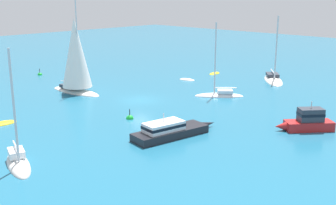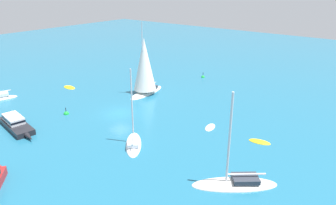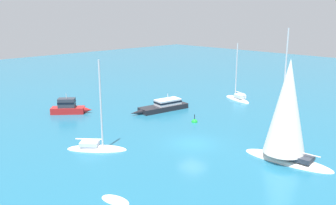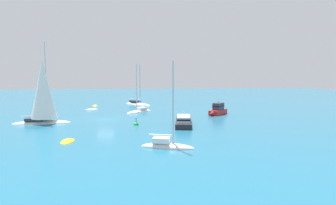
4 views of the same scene
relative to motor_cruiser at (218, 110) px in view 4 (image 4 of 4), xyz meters
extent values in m
plane|color=#1E607F|center=(-18.36, -3.07, -0.78)|extent=(160.00, 160.00, 0.00)
cube|color=#B21E1E|center=(0.09, 0.11, -0.38)|extent=(3.84, 4.12, 0.80)
cone|color=#B21E1E|center=(-1.55, -1.80, -0.38)|extent=(1.28, 1.30, 0.80)
cube|color=#2D333D|center=(0.15, 0.18, 0.60)|extent=(2.28, 2.37, 1.15)
cube|color=black|center=(0.15, 0.18, 0.65)|extent=(2.34, 2.43, 0.24)
cylinder|color=silver|center=(0.15, 0.18, 1.49)|extent=(0.08, 0.08, 0.63)
ellipsoid|color=yellow|center=(-22.18, 15.29, -0.78)|extent=(1.46, 2.55, 0.42)
ellipsoid|color=silver|center=(-22.01, 8.98, -0.78)|extent=(2.46, 1.57, 0.45)
ellipsoid|color=silver|center=(-26.91, -5.74, -0.78)|extent=(8.02, 3.07, 0.81)
cube|color=#2D333D|center=(-27.84, -5.83, -0.17)|extent=(2.50, 1.83, 0.40)
cylinder|color=silver|center=(-26.13, -5.66, 5.07)|extent=(0.13, 0.13, 10.89)
cylinder|color=silver|center=(-27.88, -5.84, 0.27)|extent=(3.52, 0.46, 0.10)
cone|color=white|center=(-26.53, -5.70, 4.01)|extent=(3.86, 3.86, 8.16)
ellipsoid|color=silver|center=(-10.78, -21.36, -0.78)|extent=(5.44, 3.08, 0.91)
cube|color=white|center=(-11.38, -21.15, -0.08)|extent=(1.82, 1.48, 0.50)
cylinder|color=silver|center=(-10.29, -21.53, 3.57)|extent=(0.16, 0.16, 7.80)
cylinder|color=silver|center=(-11.41, -21.14, 0.42)|extent=(2.28, 0.89, 0.13)
ellipsoid|color=yellow|center=(-20.86, -17.75, -0.78)|extent=(1.43, 2.71, 0.44)
cube|color=black|center=(-7.35, -9.62, -0.45)|extent=(3.14, 6.93, 0.66)
cone|color=black|center=(-6.69, -5.55, -0.45)|extent=(0.92, 1.75, 0.66)
cube|color=silver|center=(-7.46, -10.30, 0.26)|extent=(2.19, 3.57, 0.76)
cube|color=black|center=(-7.46, -10.30, 0.29)|extent=(2.24, 3.62, 0.24)
cylinder|color=silver|center=(-7.46, -10.30, 1.00)|extent=(0.08, 0.08, 0.73)
ellipsoid|color=silver|center=(-13.20, 16.71, -0.78)|extent=(6.52, 7.29, 0.93)
cube|color=#2D333D|center=(-13.78, 17.42, -0.11)|extent=(2.64, 2.74, 0.41)
cylinder|color=silver|center=(-12.72, 16.12, 3.82)|extent=(0.20, 0.20, 8.28)
cylinder|color=silver|center=(-13.80, 17.45, 0.34)|extent=(2.29, 2.75, 0.16)
ellipsoid|color=white|center=(-13.10, 4.54, -0.78)|extent=(5.32, 5.05, 0.78)
cube|color=silver|center=(-12.60, 5.00, -0.20)|extent=(2.05, 2.02, 0.38)
cylinder|color=silver|center=(-13.51, 4.16, 3.64)|extent=(0.16, 0.16, 8.06)
cylinder|color=silver|center=(-12.57, 5.01, 0.24)|extent=(1.97, 1.80, 0.13)
sphere|color=green|center=(-13.71, -8.57, -0.78)|extent=(0.72, 0.72, 0.72)
cylinder|color=black|center=(-13.71, -8.57, -0.13)|extent=(0.08, 0.08, 0.58)
camera|label=1|loc=(15.88, -33.88, 10.94)|focal=45.45mm
camera|label=2|loc=(8.91, 26.45, 16.15)|focal=33.85mm
camera|label=3|loc=(-40.46, 22.02, 11.74)|focal=38.60mm
camera|label=4|loc=(-13.86, -49.94, 6.53)|focal=32.80mm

